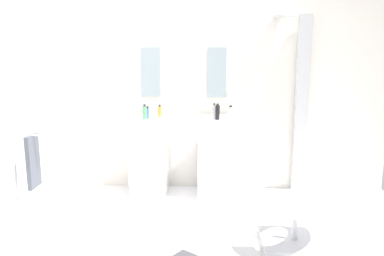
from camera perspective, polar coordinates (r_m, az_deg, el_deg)
ground_plane at (r=3.55m, az=-2.99°, el=-17.35°), size 4.80×3.60×0.04m
rear_partition at (r=4.77m, az=-1.17°, el=6.76°), size 4.80×0.10×2.60m
pedestal_sink_left at (r=4.62m, az=-6.20°, el=-3.66°), size 0.46×0.46×1.02m
pedestal_sink_right at (r=4.57m, az=3.43°, el=-3.79°), size 0.46×0.46×1.02m
vanity_mirror_left at (r=4.74m, az=-5.94°, el=7.95°), size 0.22×0.03×0.57m
vanity_mirror_right at (r=4.68m, az=3.54°, el=7.95°), size 0.22×0.03×0.57m
shower_column at (r=4.77m, az=15.21°, el=3.71°), size 0.49×0.24×2.05m
lounge_chair at (r=3.57m, az=14.62°, el=-10.97°), size 1.10×1.10×0.65m
towel_rack at (r=4.01m, az=-22.14°, el=-4.73°), size 0.37×0.22×0.95m
coffee_mug at (r=3.36m, az=4.63°, el=-17.64°), size 0.09×0.09×0.09m
soap_bottle_blue at (r=4.39m, az=-6.35°, el=2.12°), size 0.04×0.04×0.14m
soap_bottle_black at (r=4.32m, az=3.67°, el=2.26°), size 0.05×0.05×0.18m
soap_bottle_amber at (r=4.50m, az=-4.65°, el=2.37°), size 0.05×0.05×0.14m
soap_bottle_clear at (r=4.46m, az=5.53°, el=2.26°), size 0.06×0.06×0.14m
soap_bottle_green at (r=4.37m, az=-6.79°, el=2.23°), size 0.05×0.05×0.16m
soap_bottle_grey at (r=4.33m, az=3.18°, el=2.30°), size 0.04×0.04×0.18m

